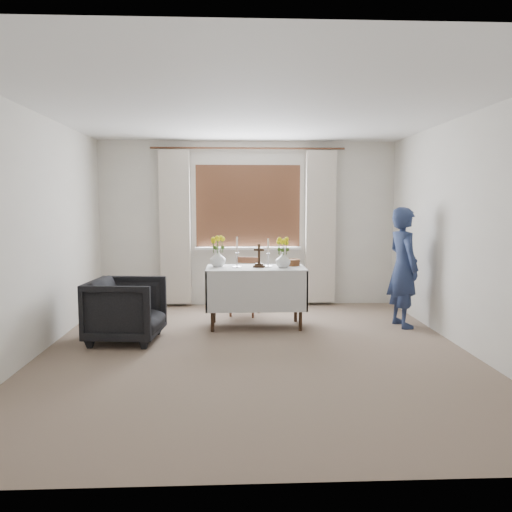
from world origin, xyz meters
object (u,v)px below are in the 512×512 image
Objects in this scene: altar_table at (256,297)px; flower_vase_right at (283,260)px; wooden_chair at (245,286)px; person at (403,267)px; wooden_cross at (259,256)px; flower_vase_left at (218,258)px; armchair at (126,310)px.

flower_vase_right is at bearing -8.45° from altar_table.
person is (1.99, -0.73, 0.35)m from wooden_chair.
wooden_chair is 0.87m from wooden_cross.
flower_vase_left is at bearing 77.05° from person.
flower_vase_left is (-0.36, -0.59, 0.46)m from wooden_chair.
wooden_cross is (0.16, -0.69, 0.50)m from wooden_chair.
wooden_cross is at bearing -16.67° from altar_table.
armchair is 0.52× the size of person.
flower_vase_left is 1.08× the size of flower_vase_right.
armchair is 3.44m from person.
wooden_chair is 4.15× the size of flower_vase_right.
altar_table is at bearing -62.13° from wooden_chair.
flower_vase_right is (0.82, -0.14, -0.01)m from flower_vase_left.
flower_vase_right is (-1.53, 0.01, 0.10)m from person.
wooden_cross reaches higher than armchair.
flower_vase_right reaches higher than armchair.
wooden_cross is at bearing -63.49° from armchair.
wooden_chair reaches higher than armchair.
wooden_cross is 1.40× the size of flower_vase_left.
altar_table is 6.33× the size of flower_vase_right.
flower_vase_right is at bearing 80.31° from person.
flower_vase_right reaches higher than wooden_chair.
wooden_chair is at bearing -41.62° from armchair.
flower_vase_left is at bearing -177.01° from wooden_cross.
wooden_cross is 0.30m from flower_vase_right.
flower_vase_right is at bearing -9.57° from flower_vase_left.
person is 5.12× the size of wooden_cross.
altar_table is 4.19× the size of wooden_cross.
wooden_chair is 3.85× the size of flower_vase_left.
wooden_chair is at bearing 122.59° from flower_vase_right.
altar_table is 5.88× the size of flower_vase_left.
wooden_cross reaches higher than flower_vase_right.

